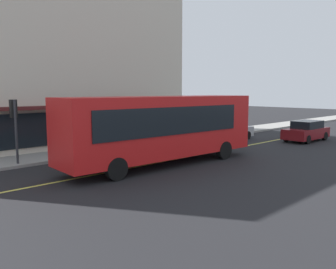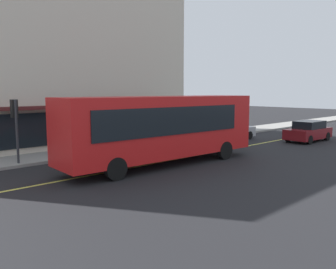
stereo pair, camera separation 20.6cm
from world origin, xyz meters
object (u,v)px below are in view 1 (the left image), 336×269
Objects in this scene: car_maroon at (306,131)px; traffic_light at (14,116)px; car_silver at (228,130)px; car_black at (169,138)px; bus at (163,126)px.

traffic_light is at bearing 162.48° from car_maroon.
car_silver and car_maroon have the same top height.
traffic_light reaches higher than car_maroon.
traffic_light is 20.24m from car_maroon.
traffic_light is 0.73× the size of car_black.
car_silver is at bearing 0.50° from car_black.
car_maroon is at bearing -48.99° from car_silver.
bus is at bearing -161.93° from car_silver.
car_maroon is (13.60, -1.24, -1.24)m from bus.
car_maroon is (3.85, -4.42, 0.00)m from car_silver.
car_silver is (9.75, 3.18, -1.24)m from bus.
traffic_light is at bearing 169.35° from car_black.
car_black is at bearing 156.80° from car_maroon.
traffic_light reaches higher than car_black.
traffic_light is (-5.63, 4.83, 0.55)m from bus.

